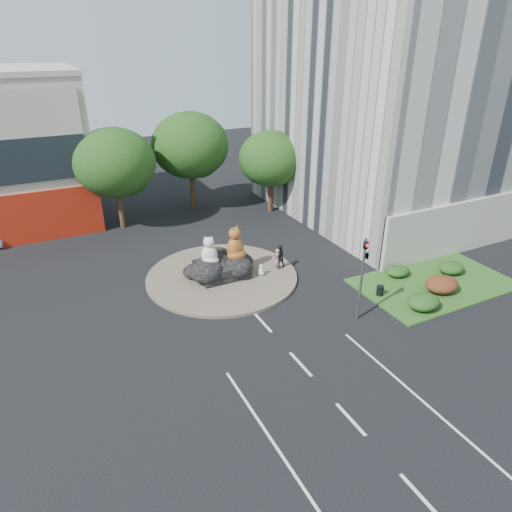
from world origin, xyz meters
The scene contains 20 objects.
ground centered at (0.00, 0.00, 0.00)m, with size 120.00×120.00×0.00m, color black.
roundabout_island centered at (0.00, 10.00, 0.10)m, with size 10.00×10.00×0.20m, color brown.
rock_plinth centered at (0.00, 10.00, 0.65)m, with size 3.20×2.60×0.90m, color black, non-canonical shape.
grass_verge centered at (12.00, 3.00, 0.06)m, with size 10.00×6.00×0.12m, color #1F4C19.
tree_left centered at (-3.93, 22.06, 5.25)m, with size 6.46×6.46×8.27m.
tree_mid centered at (3.07, 24.06, 5.56)m, with size 6.84×6.84×8.76m.
tree_right centered at (9.07, 20.06, 4.63)m, with size 5.70×5.70×7.30m.
hedge_near_green centered at (9.00, 1.00, 0.57)m, with size 2.00×1.60×0.90m, color #133812.
hedge_red centered at (11.50, 2.00, 0.61)m, with size 2.20×1.76×0.99m, color #441D12.
hedge_mid_green centered at (14.00, 3.50, 0.53)m, with size 1.80×1.44×0.81m, color #133812.
hedge_back_green centered at (10.50, 4.80, 0.48)m, with size 1.60×1.28×0.72m, color #133812.
traffic_light centered at (5.10, 2.00, 3.62)m, with size 0.44×1.24×5.00m.
street_lamp centered at (12.82, 8.00, 4.55)m, with size 2.34×0.22×8.06m.
cat_white centered at (-0.79, 10.07, 2.13)m, with size 1.24×1.07×2.06m, color beige, non-canonical shape.
cat_tabby centered at (1.03, 10.07, 2.30)m, with size 1.44×1.25×2.41m, color #A36121, non-canonical shape.
kitten_calico centered at (-1.34, 9.25, 0.63)m, with size 0.52×0.45×0.87m, color beige, non-canonical shape.
kitten_white centered at (2.36, 8.87, 0.59)m, with size 0.47×0.41×0.79m, color silver, non-canonical shape.
pedestrian_pink centered at (3.66, 9.10, 0.96)m, with size 0.55×0.36×1.52m, color #C37E93.
pedestrian_dark centered at (4.00, 9.36, 1.02)m, with size 0.80×0.62×1.64m, color black.
litter_bin centered at (7.77, 3.36, 0.43)m, with size 0.44×0.44×0.62m, color black.
Camera 1 is at (-9.95, -15.01, 14.51)m, focal length 32.00 mm.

